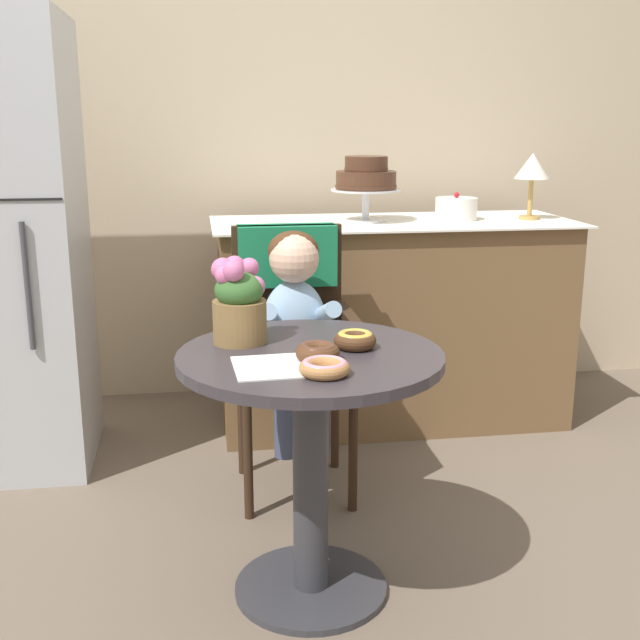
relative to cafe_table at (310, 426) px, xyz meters
The scene contains 14 objects.
ground_plane 0.51m from the cafe_table, ahead, with size 8.00×8.00×0.00m, color #6B5B4C.
back_wall 2.03m from the cafe_table, 90.00° to the left, with size 4.80×0.10×2.70m, color #C1AD8E.
cafe_table is the anchor object (origin of this frame).
wicker_chair 0.75m from the cafe_table, 87.46° to the left, with size 0.42×0.45×0.95m.
seated_child 0.61m from the cafe_table, 86.78° to the left, with size 0.27×0.32×0.73m.
paper_napkin 0.25m from the cafe_table, 123.98° to the right, with size 0.26×0.20×0.00m, color white.
donut_front 0.27m from the cafe_table, ahead, with size 0.12×0.12×0.05m.
donut_mid 0.25m from the cafe_table, 83.67° to the right, with size 0.12×0.12×0.05m.
donut_side 0.30m from the cafe_table, 87.89° to the right, with size 0.13×0.13×0.04m.
flower_vase 0.40m from the cafe_table, 144.41° to the left, with size 0.15×0.15×0.24m.
display_counter 1.41m from the cafe_table, 67.07° to the left, with size 1.56×0.62×0.90m.
tiered_cake_stand 1.48m from the cafe_table, 71.88° to the left, with size 0.30×0.30×0.27m.
round_layer_cake 1.60m from the cafe_table, 57.54° to the left, with size 0.18×0.18×0.12m.
table_lamp 1.82m from the cafe_table, 47.83° to the left, with size 0.15×0.15×0.28m.
Camera 1 is at (-0.29, -2.01, 1.33)m, focal length 44.50 mm.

